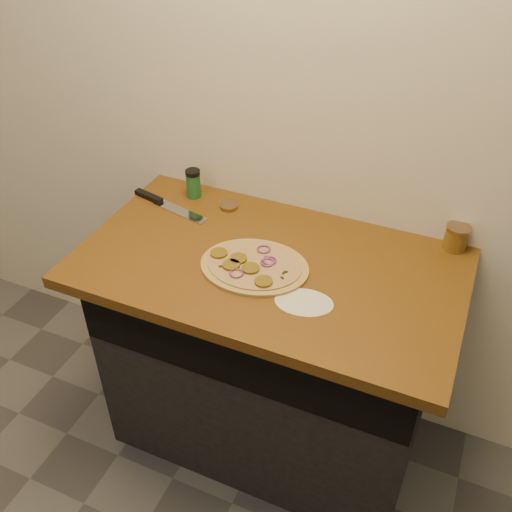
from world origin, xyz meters
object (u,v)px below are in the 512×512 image
at_px(pizza, 254,266).
at_px(salsa_jar, 456,237).
at_px(spice_shaker, 193,183).
at_px(chefs_knife, 163,203).

height_order(pizza, salsa_jar, salsa_jar).
relative_size(salsa_jar, spice_shaker, 0.78).
relative_size(chefs_knife, spice_shaker, 3.03).
bearing_deg(salsa_jar, spice_shaker, -176.56).
relative_size(pizza, chefs_knife, 1.13).
bearing_deg(pizza, salsa_jar, 32.61).
relative_size(pizza, spice_shaker, 3.42).
bearing_deg(chefs_knife, salsa_jar, 8.62).
bearing_deg(spice_shaker, chefs_knife, -127.89).
relative_size(chefs_knife, salsa_jar, 3.86).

